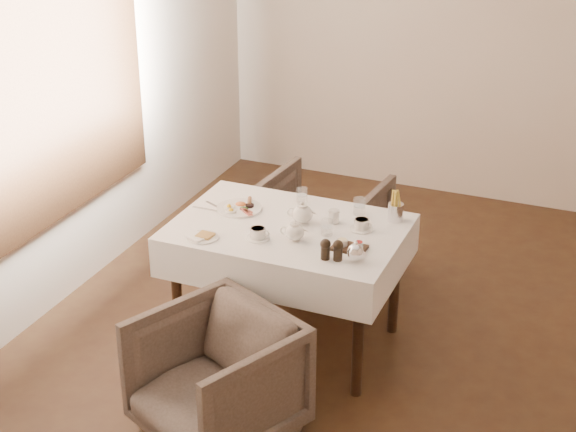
{
  "coord_description": "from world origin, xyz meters",
  "views": [
    {
      "loc": [
        0.97,
        -4.1,
        2.91
      ],
      "look_at": [
        -0.73,
        -0.03,
        0.82
      ],
      "focal_mm": 55.0,
      "sensor_mm": 36.0,
      "label": 1
    }
  ],
  "objects_px": {
    "table": "(288,245)",
    "teapot_centre": "(302,213)",
    "breakfast_plate": "(240,207)",
    "armchair_near": "(216,378)",
    "armchair_far": "(320,230)"
  },
  "relations": [
    {
      "from": "table",
      "to": "armchair_far",
      "type": "xyz_separation_m",
      "value": [
        -0.1,
        0.8,
        -0.29
      ]
    },
    {
      "from": "table",
      "to": "breakfast_plate",
      "type": "relative_size",
      "value": 4.83
    },
    {
      "from": "armchair_near",
      "to": "armchair_far",
      "type": "xyz_separation_m",
      "value": [
        -0.1,
        1.7,
        0.03
      ]
    },
    {
      "from": "breakfast_plate",
      "to": "armchair_near",
      "type": "bearing_deg",
      "value": -69.31
    },
    {
      "from": "table",
      "to": "teapot_centre",
      "type": "relative_size",
      "value": 7.97
    },
    {
      "from": "armchair_far",
      "to": "teapot_centre",
      "type": "distance_m",
      "value": 0.88
    },
    {
      "from": "table",
      "to": "armchair_far",
      "type": "distance_m",
      "value": 0.85
    },
    {
      "from": "teapot_centre",
      "to": "armchair_near",
      "type": "bearing_deg",
      "value": -105.85
    },
    {
      "from": "teapot_centre",
      "to": "armchair_far",
      "type": "bearing_deg",
      "value": 90.33
    },
    {
      "from": "armchair_near",
      "to": "breakfast_plate",
      "type": "height_order",
      "value": "breakfast_plate"
    },
    {
      "from": "breakfast_plate",
      "to": "teapot_centre",
      "type": "xyz_separation_m",
      "value": [
        0.4,
        -0.03,
        0.05
      ]
    },
    {
      "from": "table",
      "to": "armchair_near",
      "type": "distance_m",
      "value": 0.96
    },
    {
      "from": "armchair_near",
      "to": "teapot_centre",
      "type": "height_order",
      "value": "teapot_centre"
    },
    {
      "from": "table",
      "to": "teapot_centre",
      "type": "bearing_deg",
      "value": 50.19
    },
    {
      "from": "armchair_far",
      "to": "breakfast_plate",
      "type": "relative_size",
      "value": 2.91
    }
  ]
}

